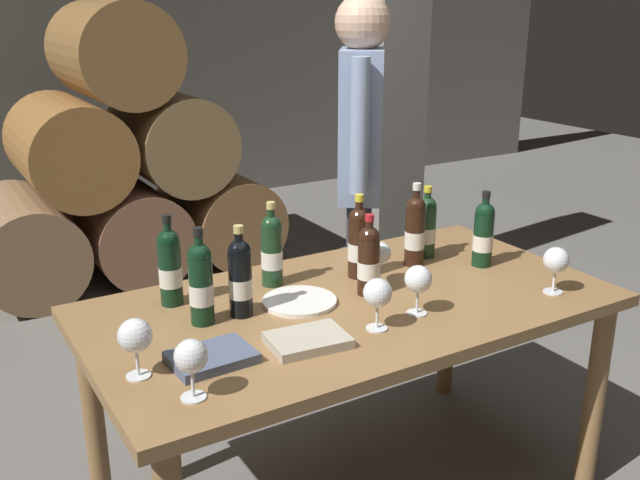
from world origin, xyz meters
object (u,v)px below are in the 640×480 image
at_px(wine_bottle_5, 483,234).
at_px(leather_ledger, 308,340).
at_px(wine_bottle_8, 415,230).
at_px(tasting_notebook, 212,357).
at_px(wine_bottle_7, 426,226).
at_px(wine_glass_3, 191,358).
at_px(wine_glass_1, 378,294).
at_px(wine_bottle_1, 369,260).
at_px(wine_bottle_3, 240,277).
at_px(wine_bottle_6, 170,266).
at_px(sommelier_presenting, 360,156).
at_px(wine_bottle_2, 358,242).
at_px(wine_glass_5, 380,254).
at_px(wine_glass_0, 135,337).
at_px(wine_bottle_4, 272,249).
at_px(wine_glass_2, 418,280).
at_px(serving_plate, 299,301).
at_px(dining_table, 351,326).
at_px(wine_glass_4, 556,261).
at_px(wine_bottle_0, 201,283).

height_order(wine_bottle_5, leather_ledger, wine_bottle_5).
relative_size(wine_bottle_8, tasting_notebook, 1.40).
height_order(wine_bottle_7, wine_glass_3, wine_bottle_7).
bearing_deg(wine_glass_3, wine_glass_1, 8.17).
height_order(wine_bottle_1, wine_bottle_3, wine_bottle_3).
bearing_deg(wine_glass_3, wine_bottle_6, 75.06).
height_order(tasting_notebook, sommelier_presenting, sommelier_presenting).
relative_size(wine_bottle_2, wine_glass_5, 1.97).
bearing_deg(wine_glass_0, wine_bottle_4, 33.23).
height_order(wine_bottle_4, wine_bottle_8, wine_bottle_8).
distance_m(wine_bottle_1, wine_glass_2, 0.21).
distance_m(wine_bottle_8, serving_plate, 0.56).
bearing_deg(wine_bottle_1, wine_glass_2, -79.40).
distance_m(wine_bottle_7, wine_glass_1, 0.68).
height_order(wine_bottle_3, wine_glass_3, wine_bottle_3).
bearing_deg(dining_table, wine_bottle_3, 166.73).
bearing_deg(wine_glass_1, dining_table, 76.43).
relative_size(wine_bottle_3, wine_glass_4, 1.82).
bearing_deg(wine_glass_2, wine_bottle_0, 154.74).
xyz_separation_m(wine_bottle_2, sommelier_presenting, (0.40, 0.58, 0.15)).
height_order(wine_bottle_3, wine_bottle_4, wine_bottle_4).
distance_m(wine_glass_0, wine_glass_2, 0.87).
bearing_deg(wine_bottle_5, wine_bottle_6, 167.35).
height_order(wine_bottle_5, wine_glass_0, wine_bottle_5).
height_order(dining_table, wine_glass_2, wine_glass_2).
relative_size(wine_bottle_5, wine_bottle_7, 1.02).
xyz_separation_m(wine_bottle_2, wine_glass_2, (-0.02, -0.36, -0.02)).
height_order(wine_bottle_0, serving_plate, wine_bottle_0).
distance_m(wine_glass_0, wine_glass_4, 1.37).
relative_size(wine_bottle_0, wine_glass_4, 1.90).
xyz_separation_m(dining_table, wine_glass_2, (0.12, -0.19, 0.20)).
bearing_deg(tasting_notebook, wine_bottle_4, 43.82).
bearing_deg(tasting_notebook, serving_plate, 27.03).
xyz_separation_m(wine_bottle_8, tasting_notebook, (-0.93, -0.32, -0.12)).
height_order(wine_bottle_7, wine_glass_0, wine_bottle_7).
height_order(wine_bottle_5, wine_glass_1, wine_bottle_5).
height_order(wine_bottle_2, wine_glass_1, wine_bottle_2).
height_order(wine_bottle_1, wine_bottle_4, wine_bottle_4).
height_order(dining_table, wine_bottle_8, wine_bottle_8).
xyz_separation_m(wine_bottle_5, wine_glass_5, (-0.43, 0.04, -0.01)).
bearing_deg(wine_bottle_2, wine_bottle_4, 163.51).
relative_size(wine_bottle_1, wine_glass_2, 1.72).
bearing_deg(wine_bottle_4, wine_bottle_2, -16.49).
height_order(dining_table, wine_bottle_1, wine_bottle_1).
bearing_deg(wine_glass_2, wine_bottle_2, 86.79).
bearing_deg(wine_bottle_1, wine_bottle_5, 1.02).
relative_size(wine_bottle_6, wine_glass_0, 1.83).
xyz_separation_m(wine_bottle_6, wine_bottle_8, (0.89, -0.11, 0.00)).
bearing_deg(wine_bottle_1, dining_table, -165.51).
distance_m(wine_bottle_2, wine_glass_0, 0.93).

